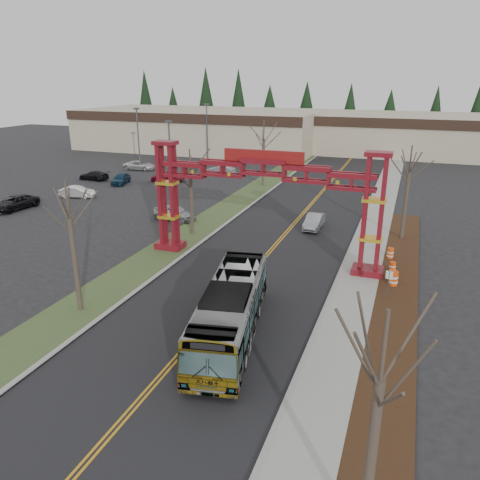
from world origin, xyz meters
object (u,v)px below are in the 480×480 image
at_px(silver_sedan, 314,221).
at_px(barrel_mid, 392,268).
at_px(transit_bus, 231,310).
at_px(bare_tree_right_far, 409,173).
at_px(parked_car_far_a, 221,170).
at_px(light_pole_mid, 138,134).
at_px(bare_tree_right_near, 380,381).
at_px(light_pole_near, 170,154).
at_px(parked_car_near_a, 175,213).
at_px(parked_car_far_b, 139,165).
at_px(parked_car_mid_a, 168,176).
at_px(parked_car_mid_b, 121,179).
at_px(bare_tree_median_near, 69,217).
at_px(barrel_north, 390,254).
at_px(retail_building_west, 201,129).
at_px(barrel_south, 394,279).
at_px(parked_car_far_c, 94,175).
at_px(light_pole_far, 207,127).
at_px(retail_building_east, 415,134).
at_px(parked_car_near_c, 14,203).
at_px(parked_car_near_b, 77,192).
at_px(bare_tree_median_mid, 190,175).
at_px(gateway_arch, 263,186).
at_px(bare_tree_median_far, 264,139).

distance_m(silver_sedan, barrel_mid, 11.54).
distance_m(transit_bus, bare_tree_right_far, 22.53).
bearing_deg(parked_car_far_a, light_pole_mid, -89.73).
relative_size(bare_tree_right_near, bare_tree_right_far, 0.98).
relative_size(bare_tree_right_near, light_pole_near, 0.91).
relative_size(parked_car_near_a, parked_car_far_b, 0.91).
bearing_deg(parked_car_mid_a, parked_car_mid_b, -68.80).
relative_size(parked_car_near_a, light_pole_mid, 0.48).
bearing_deg(transit_bus, light_pole_near, 112.88).
xyz_separation_m(bare_tree_median_near, barrel_north, (17.35, 15.40, -5.51)).
xyz_separation_m(retail_building_west, transit_bus, (31.80, -65.19, -2.16)).
bearing_deg(barrel_south, parked_car_far_a, 129.21).
xyz_separation_m(parked_car_near_a, parked_car_mid_a, (-9.56, 16.07, -0.08)).
relative_size(parked_car_far_c, light_pole_far, 0.47).
xyz_separation_m(retail_building_east, bare_tree_right_far, (0.00, -52.66, 2.40)).
bearing_deg(bare_tree_right_near, barrel_north, 91.48).
height_order(retail_building_west, parked_car_near_c, retail_building_west).
bearing_deg(bare_tree_median_near, retail_building_east, 76.25).
relative_size(parked_car_near_b, bare_tree_median_mid, 0.53).
bearing_deg(transit_bus, parked_car_near_b, 130.25).
relative_size(gateway_arch, light_pole_far, 1.95).
relative_size(parked_car_near_c, light_pole_mid, 0.57).
relative_size(retail_building_west, parked_car_far_b, 9.38).
xyz_separation_m(parked_car_far_a, bare_tree_right_near, (25.97, -51.52, 5.25)).
height_order(light_pole_far, barrel_north, light_pole_far).
bearing_deg(retail_building_east, parked_car_far_b, -140.49).
xyz_separation_m(transit_bus, parked_car_far_c, (-32.95, 32.04, -0.96)).
relative_size(bare_tree_right_far, barrel_mid, 9.29).
height_order(silver_sedan, parked_car_far_c, silver_sedan).
distance_m(transit_bus, barrel_north, 16.88).
bearing_deg(parked_car_near_c, parked_car_far_c, 102.20).
bearing_deg(bare_tree_median_mid, light_pole_near, 125.46).
bearing_deg(bare_tree_median_near, parked_car_mid_a, 110.43).
bearing_deg(parked_car_far_b, light_pole_mid, 2.07).
distance_m(parked_car_near_c, parked_car_far_c, 15.83).
bearing_deg(gateway_arch, parked_car_mid_b, 142.65).
xyz_separation_m(parked_car_far_b, bare_tree_median_mid, (21.26, -25.38, 4.77)).
xyz_separation_m(retail_building_west, retail_building_east, (40.00, 8.00, -0.25)).
distance_m(parked_car_near_b, light_pole_far, 31.28).
xyz_separation_m(parked_car_far_b, light_pole_near, (12.94, -13.71, 4.46)).
height_order(parked_car_mid_b, barrel_mid, parked_car_mid_b).
bearing_deg(light_pole_near, barrel_mid, -29.80).
bearing_deg(parked_car_near_c, parked_car_near_b, 73.48).
distance_m(transit_bus, parked_car_mid_b, 41.94).
bearing_deg(parked_car_far_a, retail_building_east, 139.26).
bearing_deg(gateway_arch, barrel_south, -7.93).
relative_size(parked_car_near_a, bare_tree_median_far, 0.53).
bearing_deg(barrel_mid, light_pole_far, 128.62).
xyz_separation_m(silver_sedan, bare_tree_median_mid, (-10.08, -5.49, 4.78)).
bearing_deg(light_pole_mid, light_pole_near, -47.19).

